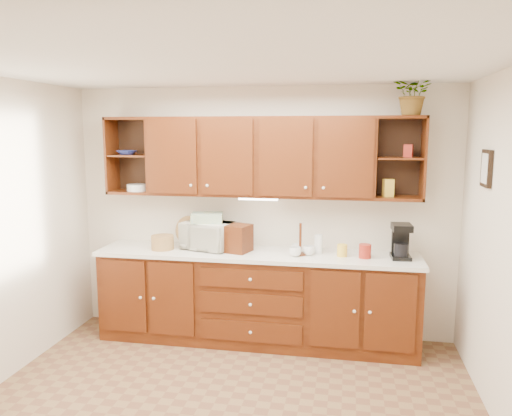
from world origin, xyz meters
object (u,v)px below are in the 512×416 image
at_px(microwave, 207,236).
at_px(bread_box, 231,238).
at_px(coffee_maker, 401,242).
at_px(potted_plant, 414,93).

relative_size(microwave, bread_box, 1.28).
relative_size(bread_box, coffee_maker, 1.17).
xyz_separation_m(microwave, potted_plant, (1.99, 0.04, 1.41)).
bearing_deg(bread_box, coffee_maker, 17.52).
xyz_separation_m(microwave, coffee_maker, (1.93, -0.03, 0.02)).
height_order(bread_box, coffee_maker, coffee_maker).
distance_m(microwave, bread_box, 0.27).
xyz_separation_m(bread_box, coffee_maker, (1.67, 0.01, 0.02)).
relative_size(bread_box, potted_plant, 0.97).
bearing_deg(potted_plant, bread_box, -177.26).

